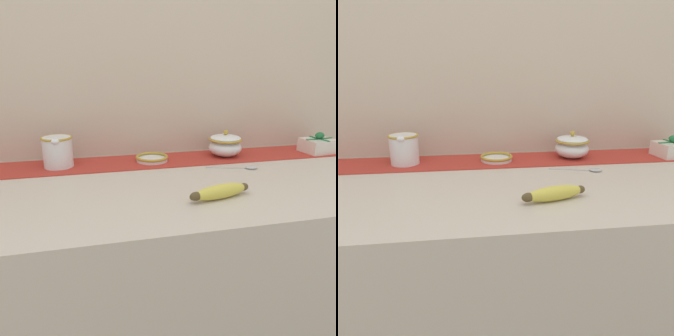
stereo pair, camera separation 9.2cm
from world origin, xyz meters
The scene contains 9 objects.
countertop centered at (0.00, 0.00, 0.45)m, with size 1.58×0.68×0.90m, color beige.
back_wall centered at (0.00, 0.36, 1.20)m, with size 2.38×0.04×2.40m, color beige.
table_runner centered at (0.00, 0.23, 0.90)m, with size 1.46×0.20×0.00m, color #B23328.
cream_pitcher centered at (-0.36, 0.23, 0.96)m, with size 0.11×0.13×0.11m.
sugar_bowl centered at (0.27, 0.23, 0.95)m, with size 0.13×0.13×0.10m.
small_dish centered at (-0.02, 0.23, 0.91)m, with size 0.12×0.12×0.02m.
banana centered at (0.09, -0.17, 0.92)m, with size 0.19×0.08×0.04m.
spoon centered at (0.29, 0.06, 0.90)m, with size 0.18×0.07×0.01m.
gift_box centered at (0.67, 0.20, 0.93)m, with size 0.13×0.12×0.08m.
Camera 1 is at (-0.24, -0.93, 1.24)m, focal length 35.00 mm.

